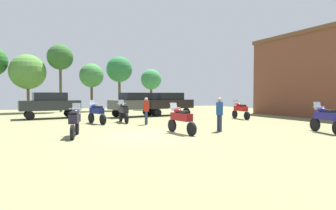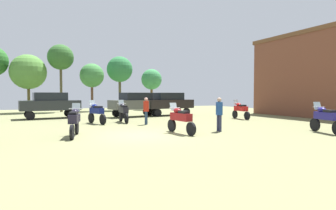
% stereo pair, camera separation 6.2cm
% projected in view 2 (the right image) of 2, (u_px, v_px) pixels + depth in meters
% --- Properties ---
extents(ground_plane, '(44.00, 52.00, 0.02)m').
position_uv_depth(ground_plane, '(140.00, 135.00, 12.56)').
color(ground_plane, olive).
extents(motorcycle_1, '(0.83, 2.14, 1.49)m').
position_uv_depth(motorcycle_1, '(326.00, 118.00, 13.22)').
color(motorcycle_1, black).
rests_on(motorcycle_1, ground).
extents(motorcycle_2, '(0.63, 2.24, 1.45)m').
position_uv_depth(motorcycle_2, '(181.00, 118.00, 13.10)').
color(motorcycle_2, black).
rests_on(motorcycle_2, ground).
extents(motorcycle_4, '(0.64, 2.23, 1.45)m').
position_uv_depth(motorcycle_4, '(241.00, 110.00, 20.75)').
color(motorcycle_4, black).
rests_on(motorcycle_4, ground).
extents(motorcycle_7, '(0.62, 2.19, 1.49)m').
position_uv_depth(motorcycle_7, '(123.00, 111.00, 18.24)').
color(motorcycle_7, black).
rests_on(motorcycle_7, ground).
extents(motorcycle_9, '(0.77, 2.19, 1.46)m').
position_uv_depth(motorcycle_9, '(74.00, 120.00, 12.08)').
color(motorcycle_9, black).
rests_on(motorcycle_9, ground).
extents(motorcycle_10, '(0.83, 2.09, 1.49)m').
position_uv_depth(motorcycle_10, '(97.00, 112.00, 17.41)').
color(motorcycle_10, black).
rests_on(motorcycle_10, ground).
extents(car_1, '(4.55, 2.53, 2.00)m').
position_uv_depth(car_1, '(136.00, 103.00, 22.95)').
color(car_1, black).
rests_on(car_1, ground).
extents(car_2, '(4.45, 2.20, 2.00)m').
position_uv_depth(car_2, '(168.00, 102.00, 24.36)').
color(car_2, black).
rests_on(car_2, ground).
extents(car_3, '(4.45, 2.20, 2.00)m').
position_uv_depth(car_3, '(50.00, 103.00, 21.28)').
color(car_3, black).
rests_on(car_3, ground).
extents(person_1, '(0.47, 0.47, 1.67)m').
position_uv_depth(person_1, '(146.00, 109.00, 16.92)').
color(person_1, '#233650').
rests_on(person_1, ground).
extents(person_2, '(0.35, 0.35, 1.70)m').
position_uv_depth(person_2, '(219.00, 112.00, 13.77)').
color(person_2, '#292D48').
rests_on(person_2, ground).
extents(tree_2, '(2.62, 2.62, 5.25)m').
position_uv_depth(tree_2, '(92.00, 76.00, 30.35)').
color(tree_2, brown).
rests_on(tree_2, ground).
extents(tree_3, '(2.66, 2.66, 7.10)m').
position_uv_depth(tree_3, '(61.00, 58.00, 28.96)').
color(tree_3, brown).
rests_on(tree_3, ground).
extents(tree_4, '(2.96, 2.96, 6.24)m').
position_uv_depth(tree_4, '(120.00, 70.00, 31.90)').
color(tree_4, brown).
rests_on(tree_4, ground).
extents(tree_6, '(2.49, 2.49, 4.93)m').
position_uv_depth(tree_6, '(152.00, 80.00, 33.53)').
color(tree_6, brown).
rests_on(tree_6, ground).
extents(tree_8, '(3.50, 3.50, 5.88)m').
position_uv_depth(tree_8, '(28.00, 72.00, 27.81)').
color(tree_8, brown).
rests_on(tree_8, ground).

